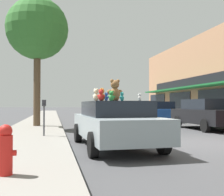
# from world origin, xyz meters

# --- Properties ---
(ground_plane) EXTENTS (260.00, 260.00, 0.00)m
(ground_plane) POSITION_xyz_m (0.00, 0.00, 0.00)
(ground_plane) COLOR #424244
(sidewalk_near) EXTENTS (2.56, 90.00, 0.16)m
(sidewalk_near) POSITION_xyz_m (-5.46, 0.00, 0.08)
(sidewalk_near) COLOR gray
(sidewalk_near) RESTS_ON ground_plane
(plush_art_car) EXTENTS (2.15, 4.70, 1.36)m
(plush_art_car) POSITION_xyz_m (-2.85, -0.35, 0.74)
(plush_art_car) COLOR #8C999E
(plush_art_car) RESTS_ON ground_plane
(teddy_bear_giant) EXTENTS (0.51, 0.32, 0.68)m
(teddy_bear_giant) POSITION_xyz_m (-2.77, -0.06, 1.69)
(teddy_bear_giant) COLOR olive
(teddy_bear_giant) RESTS_ON plush_art_car
(teddy_bear_blue) EXTENTS (0.13, 0.17, 0.23)m
(teddy_bear_blue) POSITION_xyz_m (-3.23, -1.05, 1.47)
(teddy_bear_blue) COLOR blue
(teddy_bear_blue) RESTS_ON plush_art_car
(teddy_bear_teal) EXTENTS (0.18, 0.17, 0.26)m
(teddy_bear_teal) POSITION_xyz_m (-2.72, -0.75, 1.49)
(teddy_bear_teal) COLOR teal
(teddy_bear_teal) RESTS_ON plush_art_car
(teddy_bear_cream) EXTENTS (0.23, 0.26, 0.36)m
(teddy_bear_cream) POSITION_xyz_m (-3.45, -0.70, 1.53)
(teddy_bear_cream) COLOR beige
(teddy_bear_cream) RESTS_ON plush_art_car
(teddy_bear_green) EXTENTS (0.24, 0.15, 0.32)m
(teddy_bear_green) POSITION_xyz_m (-2.95, -0.37, 1.52)
(teddy_bear_green) COLOR green
(teddy_bear_green) RESTS_ON plush_art_car
(teddy_bear_white) EXTENTS (0.14, 0.17, 0.24)m
(teddy_bear_white) POSITION_xyz_m (-2.19, -0.72, 1.48)
(teddy_bear_white) COLOR white
(teddy_bear_white) RESTS_ON plush_art_car
(teddy_bear_orange) EXTENTS (0.22, 0.25, 0.35)m
(teddy_bear_orange) POSITION_xyz_m (-3.34, -1.01, 1.53)
(teddy_bear_orange) COLOR orange
(teddy_bear_orange) RESTS_ON plush_art_car
(teddy_bear_red) EXTENTS (0.22, 0.18, 0.30)m
(teddy_bear_red) POSITION_xyz_m (-3.43, -1.36, 1.51)
(teddy_bear_red) COLOR red
(teddy_bear_red) RESTS_ON plush_art_car
(teddy_bear_pink) EXTENTS (0.23, 0.15, 0.30)m
(teddy_bear_pink) POSITION_xyz_m (-2.55, 0.67, 1.51)
(teddy_bear_pink) COLOR pink
(teddy_bear_pink) RESTS_ON plush_art_car
(parked_car_far_center) EXTENTS (2.09, 4.63, 1.54)m
(parked_car_far_center) POSITION_xyz_m (3.07, 4.57, 0.81)
(parked_car_far_center) COLOR black
(parked_car_far_center) RESTS_ON ground_plane
(parked_car_far_right) EXTENTS (2.07, 4.34, 1.49)m
(parked_car_far_right) POSITION_xyz_m (3.07, 11.40, 0.78)
(parked_car_far_right) COLOR #1E4793
(parked_car_far_right) RESTS_ON ground_plane
(street_tree) EXTENTS (3.23, 3.23, 6.70)m
(street_tree) POSITION_xyz_m (-5.47, 6.63, 5.21)
(street_tree) COLOR brown
(street_tree) RESTS_ON sidewalk_near
(fire_hydrant) EXTENTS (0.33, 0.22, 0.79)m
(fire_hydrant) POSITION_xyz_m (-5.35, -3.82, 0.56)
(fire_hydrant) COLOR red
(fire_hydrant) RESTS_ON sidewalk_near
(parking_meter) EXTENTS (0.14, 0.10, 1.27)m
(parking_meter) POSITION_xyz_m (-4.95, 1.75, 0.97)
(parking_meter) COLOR #4C4C51
(parking_meter) RESTS_ON sidewalk_near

